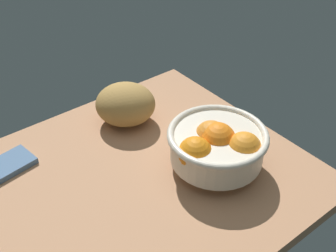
# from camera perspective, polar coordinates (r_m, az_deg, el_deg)

# --- Properties ---
(ground_plane) EXTENTS (0.75, 0.64, 0.03)m
(ground_plane) POSITION_cam_1_polar(r_m,az_deg,el_deg) (0.97, -4.52, -7.62)
(ground_plane) COLOR tan
(fruit_bowl) EXTENTS (0.22, 0.22, 0.12)m
(fruit_bowl) POSITION_cam_1_polar(r_m,az_deg,el_deg) (0.95, 6.45, -2.54)
(fruit_bowl) COLOR beige
(fruit_bowl) RESTS_ON ground
(bread_loaf) EXTENTS (0.20, 0.20, 0.11)m
(bread_loaf) POSITION_cam_1_polar(r_m,az_deg,el_deg) (1.10, -5.60, 2.86)
(bread_loaf) COLOR #AD8344
(bread_loaf) RESTS_ON ground
(napkin_folded) EXTENTS (0.14, 0.09, 0.01)m
(napkin_folded) POSITION_cam_1_polar(r_m,az_deg,el_deg) (1.04, -20.67, -5.05)
(napkin_folded) COLOR slate
(napkin_folded) RESTS_ON ground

